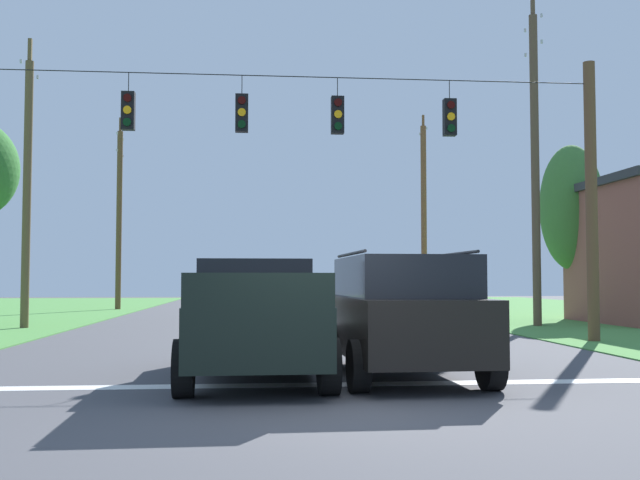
# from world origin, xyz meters

# --- Properties ---
(ground_plane) EXTENTS (120.00, 120.00, 0.00)m
(ground_plane) POSITION_xyz_m (0.00, 0.00, 0.00)
(ground_plane) COLOR #47474C
(stop_bar_stripe) EXTENTS (12.68, 0.45, 0.01)m
(stop_bar_stripe) POSITION_xyz_m (0.00, 2.01, 0.00)
(stop_bar_stripe) COLOR white
(stop_bar_stripe) RESTS_ON ground
(lane_dash_0) EXTENTS (2.50, 0.15, 0.01)m
(lane_dash_0) POSITION_xyz_m (0.00, 8.01, 0.00)
(lane_dash_0) COLOR white
(lane_dash_0) RESTS_ON ground
(lane_dash_1) EXTENTS (2.50, 0.15, 0.01)m
(lane_dash_1) POSITION_xyz_m (0.00, 14.99, 0.00)
(lane_dash_1) COLOR white
(lane_dash_1) RESTS_ON ground
(lane_dash_2) EXTENTS (2.50, 0.15, 0.01)m
(lane_dash_2) POSITION_xyz_m (0.00, 20.11, 0.00)
(lane_dash_2) COLOR white
(lane_dash_2) RESTS_ON ground
(lane_dash_3) EXTENTS (2.50, 0.15, 0.01)m
(lane_dash_3) POSITION_xyz_m (0.00, 29.43, 0.00)
(lane_dash_3) COLOR white
(lane_dash_3) RESTS_ON ground
(overhead_signal_span) EXTENTS (15.74, 0.31, 7.32)m
(overhead_signal_span) POSITION_xyz_m (0.10, 9.07, 4.08)
(overhead_signal_span) COLOR brown
(overhead_signal_span) RESTS_ON ground
(pickup_truck) EXTENTS (2.36, 5.43, 1.95)m
(pickup_truck) POSITION_xyz_m (-0.90, 2.88, 0.97)
(pickup_truck) COLOR black
(pickup_truck) RESTS_ON ground
(suv_black) EXTENTS (2.31, 4.85, 2.05)m
(suv_black) POSITION_xyz_m (1.51, 2.75, 1.06)
(suv_black) COLOR black
(suv_black) RESTS_ON ground
(distant_car_crossing_white) EXTENTS (2.34, 4.45, 1.52)m
(distant_car_crossing_white) POSITION_xyz_m (5.78, 25.40, 0.79)
(distant_car_crossing_white) COLOR silver
(distant_car_crossing_white) RESTS_ON ground
(distant_car_oncoming) EXTENTS (4.45, 2.35, 1.52)m
(distant_car_oncoming) POSITION_xyz_m (0.08, 24.07, 0.79)
(distant_car_oncoming) COLOR maroon
(distant_car_oncoming) RESTS_ON ground
(utility_pole_mid_right) EXTENTS (0.29, 1.60, 11.38)m
(utility_pole_mid_right) POSITION_xyz_m (8.78, 15.24, 5.70)
(utility_pole_mid_right) COLOR brown
(utility_pole_mid_right) RESTS_ON ground
(utility_pole_far_right) EXTENTS (0.31, 1.68, 10.57)m
(utility_pole_far_right) POSITION_xyz_m (8.31, 29.95, 5.13)
(utility_pole_far_right) COLOR brown
(utility_pole_far_right) RESTS_ON ground
(utility_pole_mid_left) EXTENTS (0.27, 1.94, 9.65)m
(utility_pole_mid_left) POSITION_xyz_m (-8.37, 15.75, 4.65)
(utility_pole_mid_left) COLOR brown
(utility_pole_mid_left) RESTS_ON ground
(utility_pole_far_left) EXTENTS (0.29, 1.97, 10.30)m
(utility_pole_far_left) POSITION_xyz_m (-8.04, 30.87, 5.09)
(utility_pole_far_left) COLOR brown
(utility_pole_far_left) RESTS_ON ground
(tree_roadside_right) EXTENTS (2.49, 2.49, 6.98)m
(tree_roadside_right) POSITION_xyz_m (11.74, 19.01, 4.44)
(tree_roadside_right) COLOR brown
(tree_roadside_right) RESTS_ON ground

